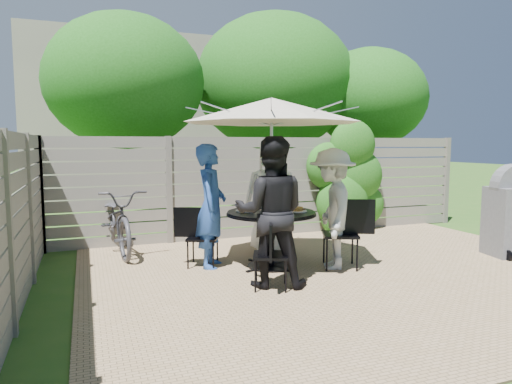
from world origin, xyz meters
name	(u,v)px	position (x,y,z in m)	size (l,w,h in m)	color
backyard_envelope	(193,117)	(0.09, 10.29, 2.61)	(60.00, 60.00, 5.00)	#2C561A
patio_table	(271,229)	(-0.96, 0.95, 0.55)	(1.58, 1.58, 0.79)	black
umbrella	(272,110)	(-0.96, 0.95, 2.16)	(3.15, 3.15, 2.33)	silver
chair_back	(271,234)	(-0.59, 1.84, 0.28)	(0.57, 0.71, 0.93)	black
person_back	(272,197)	(-0.64, 1.71, 0.90)	(0.88, 0.57, 1.80)	white
chair_left	(202,249)	(-1.85, 1.32, 0.25)	(0.64, 0.54, 0.84)	black
person_left	(211,206)	(-1.73, 1.27, 0.86)	(0.63, 0.41, 1.72)	#244A9C
chair_front	(271,269)	(-1.33, 0.06, 0.25)	(0.53, 0.64, 0.84)	black
person_front	(271,213)	(-1.28, 0.18, 0.90)	(0.88, 0.68, 1.81)	black
chair_right	(341,248)	(-0.07, 0.57, 0.29)	(0.74, 0.61, 0.97)	black
person_right	(332,209)	(-0.20, 0.62, 0.83)	(1.07, 0.62, 1.66)	beige
plate_back	(271,206)	(-0.82, 1.28, 0.82)	(0.26, 0.26, 0.06)	white
plate_left	(245,210)	(-1.29, 1.08, 0.82)	(0.26, 0.26, 0.06)	white
plate_front	(271,214)	(-1.10, 0.61, 0.82)	(0.26, 0.26, 0.06)	white
plate_right	(297,210)	(-0.63, 0.81, 0.82)	(0.26, 0.26, 0.06)	white
plate_extra	(285,213)	(-0.91, 0.60, 0.82)	(0.24, 0.24, 0.06)	white
glass_back	(264,204)	(-0.96, 1.23, 0.86)	(0.07, 0.07, 0.14)	silver
glass_left	(252,207)	(-1.24, 0.95, 0.86)	(0.07, 0.07, 0.14)	silver
glass_front	(279,209)	(-0.96, 0.67, 0.86)	(0.07, 0.07, 0.14)	silver
glass_right	(290,205)	(-0.68, 0.94, 0.86)	(0.07, 0.07, 0.14)	silver
syrup_jug	(267,205)	(-1.00, 1.01, 0.87)	(0.09, 0.09, 0.16)	#59280C
coffee_cup	(278,205)	(-0.78, 1.11, 0.85)	(0.08, 0.08, 0.12)	#C6B293
bicycle	(117,221)	(-2.89, 2.60, 0.52)	(0.69, 1.97, 1.03)	#333338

